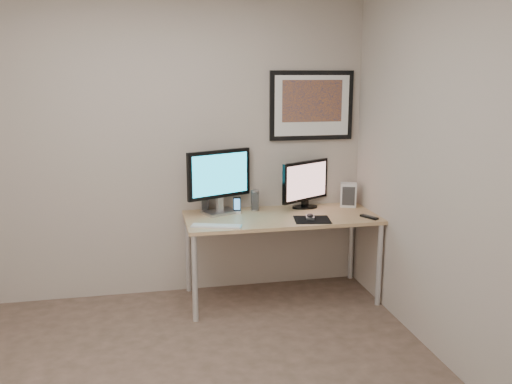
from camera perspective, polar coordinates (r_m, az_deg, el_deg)
room at (r=3.36m, az=-10.16°, el=7.96°), size 3.60×3.60×3.60m
desk at (r=4.55m, az=2.65°, el=-3.30°), size 1.60×0.70×0.73m
framed_art at (r=4.81m, az=5.88°, el=9.06°), size 0.75×0.04×0.60m
monitor_large at (r=4.55m, az=-3.89°, el=1.41°), size 0.56×0.29×0.54m
monitor_tv at (r=4.76m, az=5.22°, el=0.93°), size 0.48×0.30×0.42m
speaker_left at (r=4.70m, az=-5.43°, el=-0.92°), size 0.07×0.07×0.18m
speaker_right at (r=4.68m, az=-0.11°, el=-0.90°), size 0.08×0.08×0.18m
phone_dock at (r=4.61m, az=-2.01°, el=-1.37°), size 0.08×0.08×0.14m
keyboard at (r=4.21m, az=-4.19°, el=-3.58°), size 0.41×0.22×0.01m
mousepad at (r=4.42m, az=5.93°, el=-2.92°), size 0.32×0.30×0.00m
mouse at (r=4.45m, az=5.72°, el=-2.54°), size 0.09×0.12×0.04m
remote at (r=4.55m, az=11.82°, el=-2.58°), size 0.11×0.17×0.02m
fan_unit at (r=4.89m, az=9.70°, el=-0.30°), size 0.16×0.14×0.21m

